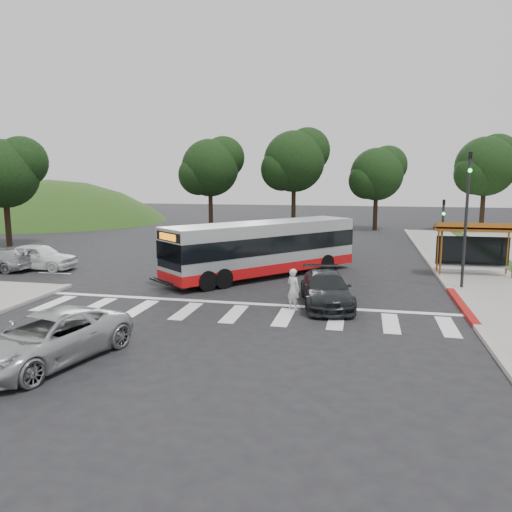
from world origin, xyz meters
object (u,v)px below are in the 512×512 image
(pedestrian, at_px, (293,289))
(dark_sedan, at_px, (326,289))
(silver_suv_south, at_px, (47,338))
(transit_bus, at_px, (263,249))

(pedestrian, xyz_separation_m, dark_sedan, (1.26, 0.96, -0.15))
(silver_suv_south, bearing_deg, pedestrian, 63.65)
(transit_bus, relative_size, pedestrian, 6.73)
(transit_bus, distance_m, pedestrian, 6.97)
(dark_sedan, relative_size, silver_suv_south, 0.92)
(dark_sedan, bearing_deg, pedestrian, -153.70)
(dark_sedan, xyz_separation_m, silver_suv_south, (-7.45, -8.30, 0.03))
(pedestrian, bearing_deg, transit_bus, -34.40)
(pedestrian, relative_size, dark_sedan, 0.35)
(pedestrian, xyz_separation_m, silver_suv_south, (-6.19, -7.34, -0.12))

